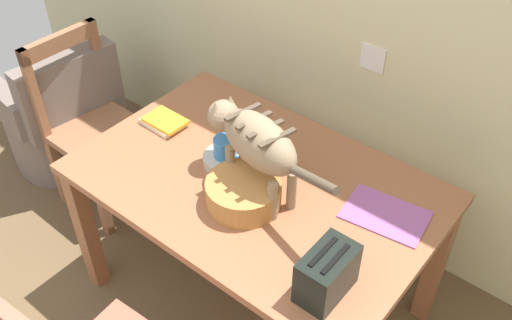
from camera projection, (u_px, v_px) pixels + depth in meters
name	position (u px, v px, depth m)	size (l,w,h in m)	color
dining_table	(256.00, 196.00, 2.26)	(1.38, 0.90, 0.74)	#995C3D
cat	(256.00, 141.00, 2.01)	(0.64, 0.23, 0.34)	#90785C
saucer_bowl	(225.00, 159.00, 2.27)	(0.18, 0.18, 0.04)	#B9B4AA
coffee_mug	(226.00, 148.00, 2.23)	(0.13, 0.09, 0.08)	#337AC6
magazine	(385.00, 215.00, 2.06)	(0.29, 0.20, 0.01)	#9D559D
book_stack	(164.00, 122.00, 2.46)	(0.20, 0.13, 0.03)	beige
wicker_basket	(243.00, 192.00, 2.08)	(0.28, 0.28, 0.10)	#AF773C
toaster	(327.00, 274.00, 1.76)	(0.12, 0.20, 0.18)	black
wooden_chair_near	(95.00, 128.00, 2.92)	(0.43, 0.43, 0.93)	#925F42
wicker_armchair	(63.00, 121.00, 3.26)	(0.63, 0.65, 0.78)	#72645E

